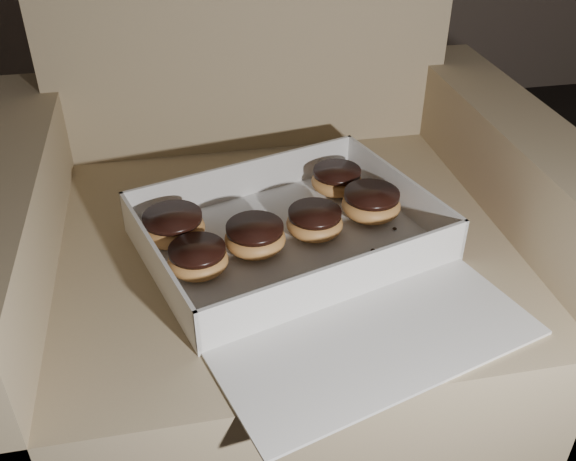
# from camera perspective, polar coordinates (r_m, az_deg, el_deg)

# --- Properties ---
(armchair) EXTENTS (0.97, 0.82, 1.01)m
(armchair) POSITION_cam_1_polar(r_m,az_deg,el_deg) (1.20, -1.16, -3.42)
(armchair) COLOR #91795C
(armchair) RESTS_ON floor
(bakery_box) EXTENTS (0.56, 0.62, 0.07)m
(bakery_box) POSITION_cam_1_polar(r_m,az_deg,el_deg) (0.99, 1.46, -1.93)
(bakery_box) COLOR silver
(bakery_box) RESTS_ON armchair
(donut_a) EXTENTS (0.09, 0.09, 0.05)m
(donut_a) POSITION_cam_1_polar(r_m,az_deg,el_deg) (1.02, 2.38, 0.77)
(donut_a) COLOR #C38C44
(donut_a) RESTS_ON bakery_box
(donut_b) EXTENTS (0.10, 0.10, 0.05)m
(donut_b) POSITION_cam_1_polar(r_m,az_deg,el_deg) (1.08, 7.40, 2.38)
(donut_b) COLOR #C38C44
(donut_b) RESTS_ON bakery_box
(donut_c) EXTENTS (0.09, 0.09, 0.05)m
(donut_c) POSITION_cam_1_polar(r_m,az_deg,el_deg) (1.14, 4.35, 4.51)
(donut_c) COLOR #C38C44
(donut_c) RESTS_ON bakery_box
(donut_d) EXTENTS (0.10, 0.10, 0.05)m
(donut_d) POSITION_cam_1_polar(r_m,az_deg,el_deg) (0.99, -2.95, -0.60)
(donut_d) COLOR #C38C44
(donut_d) RESTS_ON bakery_box
(donut_e) EXTENTS (0.09, 0.09, 0.05)m
(donut_e) POSITION_cam_1_polar(r_m,az_deg,el_deg) (0.95, -8.02, -2.50)
(donut_e) COLOR #C38C44
(donut_e) RESTS_ON bakery_box
(donut_f) EXTENTS (0.10, 0.10, 0.05)m
(donut_f) POSITION_cam_1_polar(r_m,az_deg,el_deg) (1.02, -10.15, 0.32)
(donut_f) COLOR #C38C44
(donut_f) RESTS_ON bakery_box
(crumb_a) EXTENTS (0.01, 0.01, 0.00)m
(crumb_a) POSITION_cam_1_polar(r_m,az_deg,el_deg) (1.01, 7.56, -1.74)
(crumb_a) COLOR black
(crumb_a) RESTS_ON bakery_box
(crumb_b) EXTENTS (0.01, 0.01, 0.00)m
(crumb_b) POSITION_cam_1_polar(r_m,az_deg,el_deg) (1.06, 9.46, 0.17)
(crumb_b) COLOR black
(crumb_b) RESTS_ON bakery_box
(crumb_c) EXTENTS (0.01, 0.01, 0.00)m
(crumb_c) POSITION_cam_1_polar(r_m,az_deg,el_deg) (1.04, 11.39, -0.84)
(crumb_c) COLOR black
(crumb_c) RESTS_ON bakery_box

